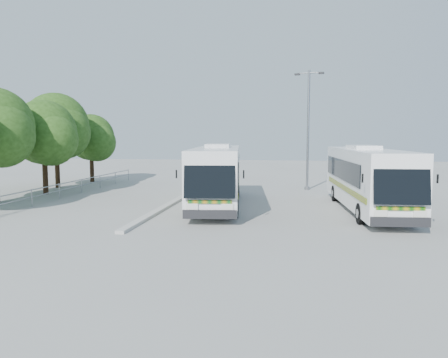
% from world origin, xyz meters
% --- Properties ---
extents(ground, '(100.00, 100.00, 0.00)m').
position_xyz_m(ground, '(0.00, 0.00, 0.00)').
color(ground, '#999995').
rests_on(ground, ground).
extents(kerb_divider, '(0.40, 16.00, 0.15)m').
position_xyz_m(kerb_divider, '(-2.30, 2.00, 0.07)').
color(kerb_divider, '#B2B2AD').
rests_on(kerb_divider, ground).
extents(railing, '(0.06, 22.00, 1.00)m').
position_xyz_m(railing, '(-10.00, 4.00, 0.74)').
color(railing, gray).
rests_on(railing, ground).
extents(tree_far_c, '(4.97, 4.69, 6.49)m').
position_xyz_m(tree_far_c, '(-12.12, 5.10, 4.26)').
color(tree_far_c, '#382314').
rests_on(tree_far_c, ground).
extents(tree_far_d, '(5.62, 5.30, 7.33)m').
position_xyz_m(tree_far_d, '(-13.31, 8.80, 4.82)').
color(tree_far_d, '#382314').
rests_on(tree_far_d, ground).
extents(tree_far_e, '(4.54, 4.28, 5.92)m').
position_xyz_m(tree_far_e, '(-12.63, 13.30, 3.89)').
color(tree_far_e, '#382314').
rests_on(tree_far_e, ground).
extents(coach_main, '(3.78, 12.28, 3.35)m').
position_xyz_m(coach_main, '(0.41, 2.02, 1.84)').
color(coach_main, silver).
rests_on(coach_main, ground).
extents(coach_adjacent, '(3.23, 12.07, 3.31)m').
position_xyz_m(coach_adjacent, '(8.65, 1.50, 1.82)').
color(coach_adjacent, white).
rests_on(coach_adjacent, ground).
extents(lamppost, '(2.13, 0.75, 8.84)m').
position_xyz_m(lamppost, '(5.83, 10.37, 4.88)').
color(lamppost, gray).
rests_on(lamppost, ground).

